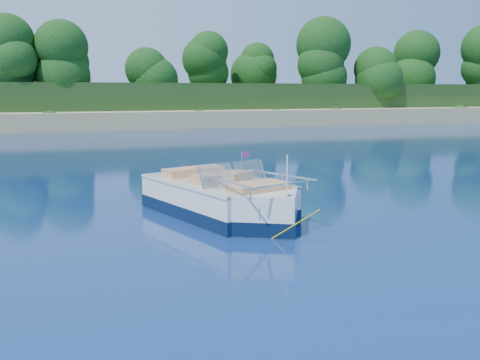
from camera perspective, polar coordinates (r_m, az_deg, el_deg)
The scene contains 6 objects.
ground at distance 13.12m, azimuth 7.68°, elevation -4.99°, with size 160.00×160.00×0.00m, color #091845.
shoreline at distance 75.29m, azimuth -15.43°, elevation 7.40°, with size 170.00×59.00×6.00m.
treeline at distance 52.65m, azimuth -13.59°, elevation 11.71°, with size 150.00×7.12×8.19m.
motorboat at distance 13.94m, azimuth -1.61°, elevation -2.32°, with size 3.39×6.16×2.11m.
tow_tube at distance 16.61m, azimuth 0.86°, elevation -1.51°, with size 1.71×1.71×0.36m.
boy at distance 16.68m, azimuth 0.87°, elevation -1.79°, with size 0.50×0.33×1.38m, color tan.
Camera 1 is at (-5.91, -11.25, 3.26)m, focal length 40.00 mm.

